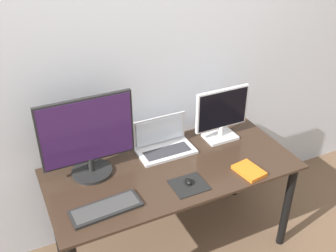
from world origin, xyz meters
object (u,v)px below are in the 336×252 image
object	(u,v)px
book	(249,171)
keyboard	(106,208)
monitor_left	(88,137)
mouse	(188,182)
monitor_right	(222,114)
laptop	(163,142)

from	to	relation	value
book	keyboard	bearing A→B (deg)	176.08
monitor_left	mouse	size ratio (longest dim) A/B	9.36
monitor_left	keyboard	xyz separation A→B (m)	(-0.02, -0.35, -0.25)
monitor_right	keyboard	size ratio (longest dim) A/B	0.99
monitor_left	laptop	size ratio (longest dim) A/B	1.49
keyboard	laptop	bearing A→B (deg)	36.63
book	mouse	bearing A→B (deg)	171.43
monitor_left	monitor_right	world-z (taller)	monitor_left
keyboard	book	distance (m)	0.90
laptop	keyboard	bearing A→B (deg)	-143.37
monitor_right	monitor_left	bearing A→B (deg)	-180.00
monitor_left	keyboard	distance (m)	0.43
laptop	mouse	distance (m)	0.40
keyboard	mouse	xyz separation A→B (m)	(0.50, -0.00, 0.01)
keyboard	book	xyz separation A→B (m)	(0.90, -0.06, 0.00)
monitor_right	book	xyz separation A→B (m)	(-0.05, -0.41, -0.18)
keyboard	book	bearing A→B (deg)	-3.92
laptop	book	bearing A→B (deg)	-50.94
monitor_left	laptop	bearing A→B (deg)	4.60
monitor_right	book	bearing A→B (deg)	-96.86
mouse	book	world-z (taller)	mouse
monitor_left	laptop	xyz separation A→B (m)	(0.50, 0.04, -0.20)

